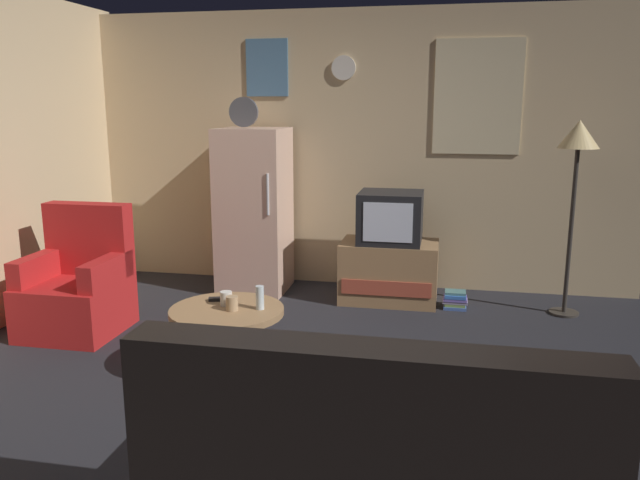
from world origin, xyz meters
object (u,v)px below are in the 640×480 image
(standing_lamp, at_px, (578,150))
(book_stack, at_px, (455,300))
(fridge, at_px, (254,210))
(wine_glass, at_px, (260,298))
(tv_stand, at_px, (389,271))
(coffee_table, at_px, (228,343))
(armchair, at_px, (78,288))
(mug_ceramic_tan, at_px, (232,303))
(remote_control, at_px, (220,299))
(mug_ceramic_white, at_px, (226,298))
(crt_tv, at_px, (390,217))
(couch, at_px, (372,471))

(standing_lamp, height_order, book_stack, standing_lamp)
(fridge, distance_m, wine_glass, 1.98)
(standing_lamp, bearing_deg, wine_glass, -141.34)
(tv_stand, xyz_separation_m, standing_lamp, (1.47, -0.08, 1.09))
(coffee_table, distance_m, armchair, 1.53)
(standing_lamp, distance_m, mug_ceramic_tan, 3.00)
(wine_glass, bearing_deg, fridge, 108.09)
(standing_lamp, bearing_deg, remote_control, -146.87)
(mug_ceramic_tan, bearing_deg, standing_lamp, 37.51)
(wine_glass, xyz_separation_m, armchair, (-1.62, 0.56, -0.19))
(mug_ceramic_tan, relative_size, remote_control, 0.60)
(mug_ceramic_white, bearing_deg, armchair, 159.14)
(tv_stand, bearing_deg, fridge, 175.51)
(crt_tv, xyz_separation_m, mug_ceramic_tan, (-0.81, -1.83, -0.25))
(fridge, relative_size, remote_control, 11.80)
(tv_stand, height_order, armchair, armchair)
(wine_glass, bearing_deg, mug_ceramic_tan, -160.97)
(mug_ceramic_tan, distance_m, remote_control, 0.22)
(mug_ceramic_white, bearing_deg, book_stack, 48.29)
(remote_control, height_order, armchair, armchair)
(tv_stand, xyz_separation_m, crt_tv, (0.00, -0.00, 0.49))
(wine_glass, distance_m, mug_ceramic_white, 0.24)
(crt_tv, distance_m, mug_ceramic_tan, 2.02)
(remote_control, bearing_deg, couch, -68.56)
(fridge, distance_m, standing_lamp, 2.80)
(fridge, distance_m, tv_stand, 1.35)
(mug_ceramic_tan, bearing_deg, tv_stand, 66.09)
(fridge, xyz_separation_m, crt_tv, (1.26, -0.10, -0.00))
(remote_control, bearing_deg, mug_ceramic_tan, -66.66)
(tv_stand, bearing_deg, wine_glass, -110.07)
(tv_stand, height_order, book_stack, tv_stand)
(couch, bearing_deg, standing_lamp, 68.13)
(coffee_table, relative_size, armchair, 0.75)
(fridge, distance_m, remote_control, 1.81)
(fridge, relative_size, armchair, 1.84)
(mug_ceramic_tan, bearing_deg, fridge, 103.08)
(fridge, height_order, couch, fridge)
(standing_lamp, bearing_deg, couch, -111.87)
(remote_control, relative_size, armchair, 0.16)
(standing_lamp, relative_size, wine_glass, 10.60)
(crt_tv, bearing_deg, book_stack, -10.03)
(armchair, bearing_deg, tv_stand, 28.21)
(tv_stand, height_order, mug_ceramic_white, mug_ceramic_white)
(mug_ceramic_tan, bearing_deg, crt_tv, 66.04)
(mug_ceramic_tan, distance_m, book_stack, 2.26)
(crt_tv, distance_m, wine_glass, 1.90)
(fridge, bearing_deg, remote_control, -80.08)
(coffee_table, xyz_separation_m, wine_glass, (0.21, 0.03, 0.30))
(remote_control, bearing_deg, standing_lamp, 16.88)
(coffee_table, distance_m, mug_ceramic_tan, 0.28)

